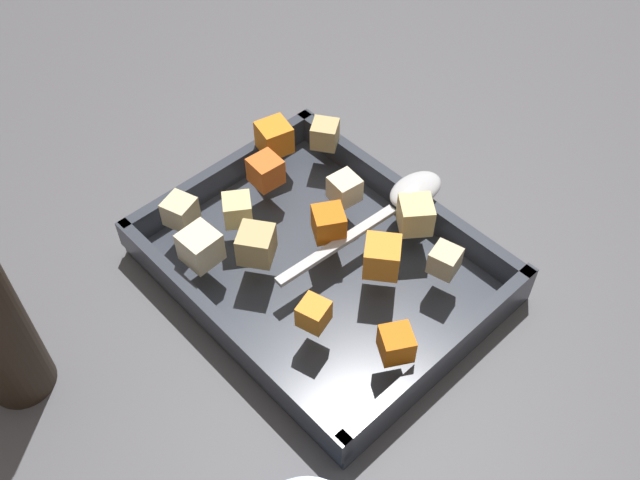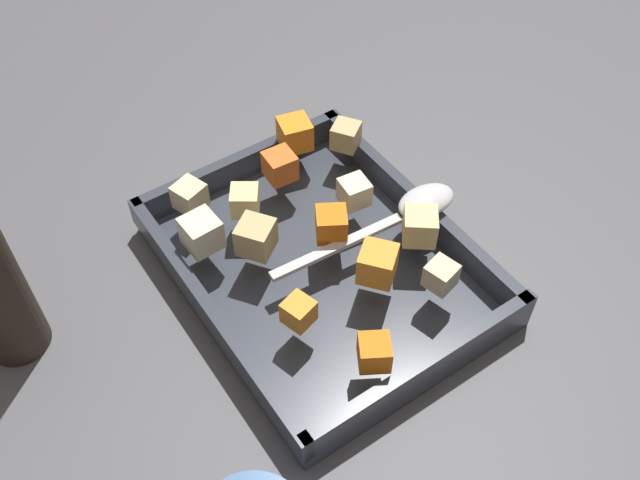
{
  "view_description": "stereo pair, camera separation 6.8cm",
  "coord_description": "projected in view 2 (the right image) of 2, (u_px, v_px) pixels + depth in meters",
  "views": [
    {
      "loc": [
        -0.33,
        0.31,
        0.58
      ],
      "look_at": [
        -0.01,
        0.0,
        0.06
      ],
      "focal_mm": 40.61,
      "sensor_mm": 36.0,
      "label": 1
    },
    {
      "loc": [
        -0.37,
        0.25,
        0.58
      ],
      "look_at": [
        -0.01,
        0.0,
        0.06
      ],
      "focal_mm": 40.61,
      "sensor_mm": 36.0,
      "label": 2
    }
  ],
  "objects": [
    {
      "name": "carrot_chunk_mid_right",
      "position": [
        330.0,
        223.0,
        0.69
      ],
      "size": [
        0.04,
        0.04,
        0.03
      ],
      "primitive_type": "cube",
      "rotation": [
        0.0,
        0.0,
        1.03
      ],
      "color": "orange",
      "rests_on": "baking_dish"
    },
    {
      "name": "carrot_chunk_back_center",
      "position": [
        295.0,
        134.0,
        0.77
      ],
      "size": [
        0.04,
        0.04,
        0.03
      ],
      "primitive_type": "cube",
      "rotation": [
        0.0,
        0.0,
        4.47
      ],
      "color": "orange",
      "rests_on": "baking_dish"
    },
    {
      "name": "serving_spoon",
      "position": [
        415.0,
        207.0,
        0.71
      ],
      "size": [
        0.04,
        0.21,
        0.02
      ],
      "rotation": [
        0.0,
        0.0,
        1.51
      ],
      "color": "silver",
      "rests_on": "baking_dish"
    },
    {
      "name": "carrot_chunk_far_left",
      "position": [
        299.0,
        312.0,
        0.63
      ],
      "size": [
        0.03,
        0.03,
        0.02
      ],
      "primitive_type": "cube",
      "rotation": [
        0.0,
        0.0,
        3.42
      ],
      "color": "orange",
      "rests_on": "baking_dish"
    },
    {
      "name": "potato_chunk_near_left",
      "position": [
        245.0,
        201.0,
        0.71
      ],
      "size": [
        0.04,
        0.04,
        0.03
      ],
      "primitive_type": "cube",
      "rotation": [
        0.0,
        0.0,
        4.11
      ],
      "color": "#E0CC89",
      "rests_on": "baking_dish"
    },
    {
      "name": "potato_chunk_near_right",
      "position": [
        354.0,
        192.0,
        0.72
      ],
      "size": [
        0.03,
        0.03,
        0.03
      ],
      "primitive_type": "cube",
      "rotation": [
        0.0,
        0.0,
        1.45
      ],
      "color": "beige",
      "rests_on": "baking_dish"
    },
    {
      "name": "carrot_chunk_mid_left",
      "position": [
        280.0,
        166.0,
        0.74
      ],
      "size": [
        0.03,
        0.03,
        0.03
      ],
      "primitive_type": "cube",
      "rotation": [
        0.0,
        0.0,
        4.65
      ],
      "color": "orange",
      "rests_on": "baking_dish"
    },
    {
      "name": "carrot_chunk_corner_ne",
      "position": [
        374.0,
        352.0,
        0.6
      ],
      "size": [
        0.04,
        0.04,
        0.03
      ],
      "primitive_type": "cube",
      "rotation": [
        0.0,
        0.0,
        5.75
      ],
      "color": "orange",
      "rests_on": "baking_dish"
    },
    {
      "name": "potato_chunk_far_right",
      "position": [
        256.0,
        237.0,
        0.68
      ],
      "size": [
        0.04,
        0.04,
        0.03
      ],
      "primitive_type": "cube",
      "rotation": [
        0.0,
        0.0,
        2.19
      ],
      "color": "tan",
      "rests_on": "baking_dish"
    },
    {
      "name": "ground_plane",
      "position": [
        318.0,
        271.0,
        0.73
      ],
      "size": [
        4.0,
        4.0,
        0.0
      ],
      "primitive_type": "plane",
      "color": "#4C4C51"
    },
    {
      "name": "carrot_chunk_front_center",
      "position": [
        378.0,
        264.0,
        0.66
      ],
      "size": [
        0.05,
        0.05,
        0.03
      ],
      "primitive_type": "cube",
      "rotation": [
        0.0,
        0.0,
        3.82
      ],
      "color": "orange",
      "rests_on": "baking_dish"
    },
    {
      "name": "baking_dish",
      "position": [
        320.0,
        268.0,
        0.72
      ],
      "size": [
        0.32,
        0.25,
        0.05
      ],
      "color": "#333842",
      "rests_on": "ground_plane"
    },
    {
      "name": "potato_chunk_corner_nw",
      "position": [
        201.0,
        233.0,
        0.68
      ],
      "size": [
        0.03,
        0.03,
        0.03
      ],
      "primitive_type": "cube",
      "rotation": [
        0.0,
        0.0,
        3.19
      ],
      "color": "beige",
      "rests_on": "baking_dish"
    },
    {
      "name": "potato_chunk_corner_sw",
      "position": [
        420.0,
        226.0,
        0.69
      ],
      "size": [
        0.04,
        0.04,
        0.03
      ],
      "primitive_type": "cube",
      "rotation": [
        0.0,
        0.0,
        0.91
      ],
      "color": "#E0CC89",
      "rests_on": "baking_dish"
    },
    {
      "name": "potato_chunk_center",
      "position": [
        190.0,
        196.0,
        0.72
      ],
      "size": [
        0.03,
        0.03,
        0.03
      ],
      "primitive_type": "cube",
      "rotation": [
        0.0,
        0.0,
        3.46
      ],
      "color": "beige",
      "rests_on": "baking_dish"
    },
    {
      "name": "potato_chunk_corner_se",
      "position": [
        346.0,
        136.0,
        0.77
      ],
      "size": [
        0.04,
        0.04,
        0.03
      ],
      "primitive_type": "cube",
      "rotation": [
        0.0,
        0.0,
        0.6
      ],
      "color": "tan",
      "rests_on": "baking_dish"
    },
    {
      "name": "potato_chunk_rim_edge",
      "position": [
        441.0,
        275.0,
        0.65
      ],
      "size": [
        0.03,
        0.03,
        0.03
      ],
      "primitive_type": "cube",
      "rotation": [
        0.0,
        0.0,
        4.96
      ],
      "color": "beige",
      "rests_on": "baking_dish"
    }
  ]
}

